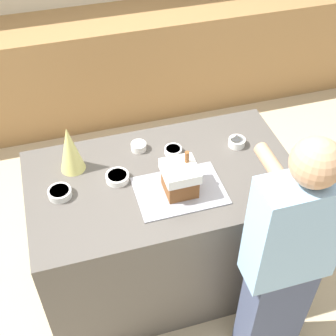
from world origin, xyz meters
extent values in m
plane|color=#C6B28E|center=(0.00, 0.00, 0.00)|extent=(12.00, 12.00, 0.00)
cube|color=#9E7547|center=(0.00, 1.96, 0.48)|extent=(6.00, 0.60, 0.95)
cube|color=#514C47|center=(0.00, 0.00, 0.47)|extent=(1.52, 0.87, 0.93)
cube|color=#9E9EA8|center=(0.05, -0.13, 0.93)|extent=(0.47, 0.33, 0.01)
cube|color=brown|center=(0.05, -0.13, 1.00)|extent=(0.16, 0.17, 0.11)
cube|color=white|center=(0.05, -0.13, 1.08)|extent=(0.18, 0.19, 0.06)
cylinder|color=brown|center=(0.10, -0.10, 1.14)|extent=(0.02, 0.02, 0.07)
cone|color=#DBD675|center=(-0.47, 0.21, 1.08)|extent=(0.14, 0.14, 0.29)
cylinder|color=white|center=(0.11, 0.18, 0.95)|extent=(0.10, 0.10, 0.04)
cylinder|color=white|center=(0.11, 0.18, 0.96)|extent=(0.08, 0.08, 0.01)
cylinder|color=silver|center=(-0.57, 0.02, 0.95)|extent=(0.13, 0.13, 0.04)
cylinder|color=brown|center=(-0.57, 0.02, 0.97)|extent=(0.10, 0.10, 0.01)
cylinder|color=white|center=(0.49, 0.14, 0.95)|extent=(0.10, 0.10, 0.05)
cylinder|color=yellow|center=(0.49, 0.14, 0.97)|extent=(0.08, 0.08, 0.01)
cylinder|color=white|center=(-0.08, 0.26, 0.95)|extent=(0.09, 0.09, 0.04)
cylinder|color=green|center=(-0.08, 0.26, 0.97)|extent=(0.07, 0.07, 0.01)
cylinder|color=white|center=(-0.25, 0.05, 0.95)|extent=(0.13, 0.13, 0.04)
cylinder|color=orange|center=(-0.25, 0.05, 0.97)|extent=(0.11, 0.11, 0.01)
cube|color=#424C6B|center=(0.44, -0.67, 0.39)|extent=(0.33, 0.18, 0.79)
cube|color=#8CB7E0|center=(0.44, -0.67, 1.10)|extent=(0.43, 0.19, 0.62)
sphere|color=tan|center=(0.44, -0.67, 1.52)|extent=(0.21, 0.21, 0.21)
cylinder|color=tan|center=(0.44, -0.45, 1.24)|extent=(0.07, 0.43, 0.07)
camera|label=1|loc=(-0.50, -1.78, 2.77)|focal=50.00mm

